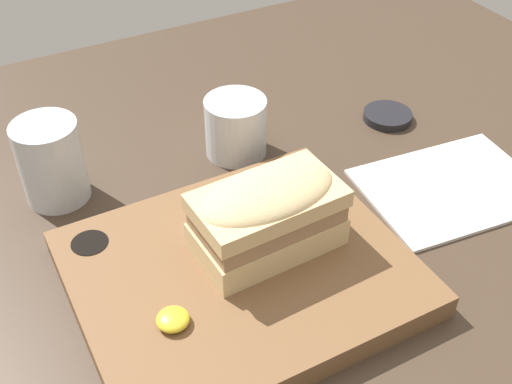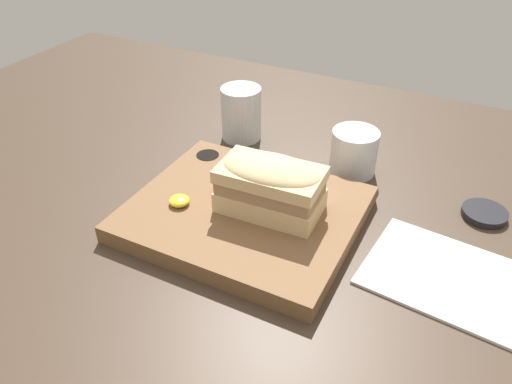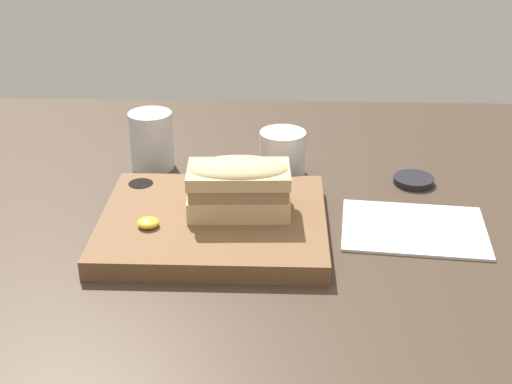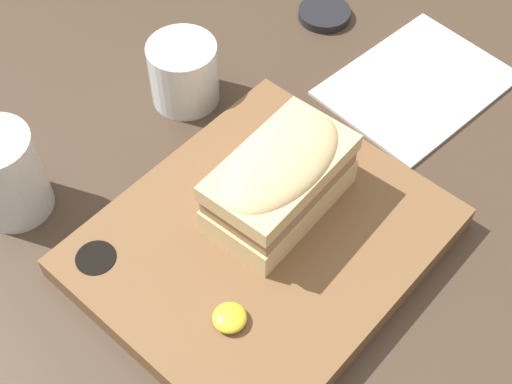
{
  "view_description": "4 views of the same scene",
  "coord_description": "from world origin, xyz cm",
  "px_view_note": "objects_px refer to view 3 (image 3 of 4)",
  "views": [
    {
      "loc": [
        -12.61,
        -35.76,
        47.56
      ],
      "look_at": [
        9.25,
        5.02,
        9.26
      ],
      "focal_mm": 45.0,
      "sensor_mm": 36.0,
      "label": 1
    },
    {
      "loc": [
        31.75,
        -46.21,
        45.43
      ],
      "look_at": [
        7.95,
        0.63,
        8.25
      ],
      "focal_mm": 35.0,
      "sensor_mm": 36.0,
      "label": 2
    },
    {
      "loc": [
        14.38,
        -82.66,
        49.64
      ],
      "look_at": [
        11.46,
        0.91,
        8.38
      ],
      "focal_mm": 50.0,
      "sensor_mm": 36.0,
      "label": 3
    },
    {
      "loc": [
        -20.85,
        -21.34,
        57.64
      ],
      "look_at": [
        6.2,
        2.75,
        9.33
      ],
      "focal_mm": 50.0,
      "sensor_mm": 36.0,
      "label": 4
    }
  ],
  "objects_px": {
    "water_glass": "(152,144)",
    "wine_glass": "(282,156)",
    "condiment_dish": "(414,180)",
    "sandwich": "(239,184)",
    "napkin": "(414,229)",
    "serving_board": "(213,223)"
  },
  "relations": [
    {
      "from": "water_glass",
      "to": "condiment_dish",
      "type": "xyz_separation_m",
      "value": [
        0.41,
        -0.05,
        -0.04
      ]
    },
    {
      "from": "serving_board",
      "to": "water_glass",
      "type": "relative_size",
      "value": 3.24
    },
    {
      "from": "condiment_dish",
      "to": "sandwich",
      "type": "bearing_deg",
      "value": -149.84
    },
    {
      "from": "sandwich",
      "to": "condiment_dish",
      "type": "xyz_separation_m",
      "value": [
        0.26,
        0.15,
        -0.06
      ]
    },
    {
      "from": "wine_glass",
      "to": "condiment_dish",
      "type": "relative_size",
      "value": 1.17
    },
    {
      "from": "napkin",
      "to": "condiment_dish",
      "type": "height_order",
      "value": "condiment_dish"
    },
    {
      "from": "serving_board",
      "to": "condiment_dish",
      "type": "relative_size",
      "value": 4.85
    },
    {
      "from": "sandwich",
      "to": "water_glass",
      "type": "distance_m",
      "value": 0.25
    },
    {
      "from": "napkin",
      "to": "condiment_dish",
      "type": "relative_size",
      "value": 3.34
    },
    {
      "from": "sandwich",
      "to": "condiment_dish",
      "type": "bearing_deg",
      "value": 30.16
    },
    {
      "from": "serving_board",
      "to": "sandwich",
      "type": "relative_size",
      "value": 2.17
    },
    {
      "from": "wine_glass",
      "to": "napkin",
      "type": "height_order",
      "value": "wine_glass"
    },
    {
      "from": "serving_board",
      "to": "napkin",
      "type": "height_order",
      "value": "serving_board"
    },
    {
      "from": "condiment_dish",
      "to": "wine_glass",
      "type": "bearing_deg",
      "value": 171.81
    },
    {
      "from": "wine_glass",
      "to": "sandwich",
      "type": "bearing_deg",
      "value": -107.85
    },
    {
      "from": "serving_board",
      "to": "wine_glass",
      "type": "height_order",
      "value": "wine_glass"
    },
    {
      "from": "water_glass",
      "to": "sandwich",
      "type": "bearing_deg",
      "value": -52.87
    },
    {
      "from": "water_glass",
      "to": "wine_glass",
      "type": "height_order",
      "value": "water_glass"
    },
    {
      "from": "water_glass",
      "to": "napkin",
      "type": "bearing_deg",
      "value": -26.71
    },
    {
      "from": "condiment_dish",
      "to": "water_glass",
      "type": "bearing_deg",
      "value": 173.4
    },
    {
      "from": "water_glass",
      "to": "condiment_dish",
      "type": "bearing_deg",
      "value": -6.6
    },
    {
      "from": "serving_board",
      "to": "napkin",
      "type": "bearing_deg",
      "value": 2.7
    }
  ]
}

